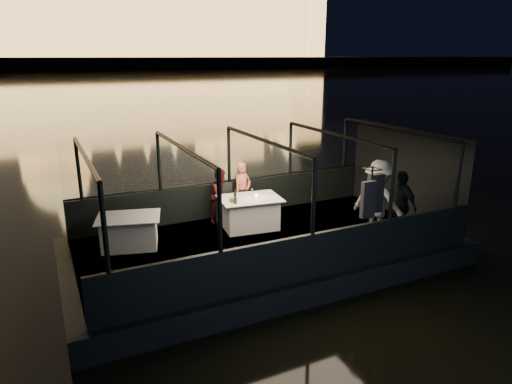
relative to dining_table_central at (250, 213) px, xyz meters
name	(u,v)px	position (x,y,z in m)	size (l,w,h in m)	color
river_water	(60,83)	(-0.07, 79.12, -0.89)	(500.00, 500.00, 0.00)	black
boat_hull	(264,261)	(-0.07, -0.88, -0.89)	(8.60, 4.40, 1.00)	black
boat_deck	(264,242)	(-0.07, -0.88, -0.41)	(8.00, 4.00, 0.04)	black
gunwale_port	(230,198)	(-0.07, 1.12, 0.06)	(8.00, 0.08, 0.90)	black
gunwale_starboard	(312,256)	(-0.07, -2.88, 0.06)	(8.00, 0.08, 0.90)	black
cabin_glass_port	(229,155)	(-0.07, 1.12, 1.21)	(8.00, 0.02, 1.40)	#99B2B2
cabin_glass_starboard	(314,197)	(-0.07, -2.88, 1.21)	(8.00, 0.02, 1.40)	#99B2B2
cabin_roof_glass	(264,140)	(-0.07, -0.88, 1.91)	(8.00, 4.00, 0.02)	#99B2B2
end_wall_fore	(68,219)	(-4.07, -0.88, 0.76)	(0.02, 4.00, 2.30)	black
end_wall_aft	(404,173)	(3.93, -0.88, 0.76)	(0.02, 4.00, 2.30)	black
canopy_ribs	(264,192)	(-0.07, -0.88, 0.76)	(8.00, 4.00, 2.30)	black
embankment	(41,64)	(-0.07, 209.12, 0.11)	(400.00, 140.00, 6.00)	#423D33
dining_table_central	(250,213)	(0.00, 0.00, 0.00)	(1.45, 1.05, 0.77)	silver
dining_table_aft	(129,230)	(-2.85, 0.09, 0.00)	(1.33, 0.96, 0.71)	white
chair_port_left	(227,206)	(-0.36, 0.55, 0.06)	(0.45, 0.45, 0.97)	black
chair_port_right	(245,204)	(0.08, 0.46, 0.06)	(0.37, 0.37, 0.79)	black
coat_stand	(369,216)	(1.50, -2.54, 0.51)	(0.54, 0.43, 1.93)	black
person_woman_coral	(243,190)	(0.13, 0.72, 0.36)	(0.53, 0.35, 1.47)	#E66E53
person_man_maroon	(221,193)	(-0.45, 0.72, 0.36)	(0.66, 0.51, 1.37)	#411212
passenger_stripe	(378,205)	(2.24, -1.95, 0.47)	(1.21, 0.68, 1.87)	silver
passenger_dark	(400,202)	(2.83, -1.98, 0.47)	(0.93, 0.39, 1.58)	black
wine_bottle	(235,197)	(-0.49, -0.26, 0.53)	(0.07, 0.07, 0.33)	#13361A
bread_basket	(233,200)	(-0.47, -0.09, 0.42)	(0.18, 0.18, 0.07)	brown
amber_candle	(256,197)	(0.13, -0.08, 0.42)	(0.06, 0.06, 0.09)	orange
plate_near	(264,199)	(0.24, -0.28, 0.39)	(0.26, 0.26, 0.02)	white
plate_far	(235,199)	(-0.38, 0.04, 0.39)	(0.24, 0.24, 0.02)	white
wine_glass_white	(235,200)	(-0.50, -0.27, 0.48)	(0.07, 0.07, 0.20)	white
wine_glass_red	(252,192)	(0.12, 0.14, 0.48)	(0.06, 0.06, 0.17)	white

